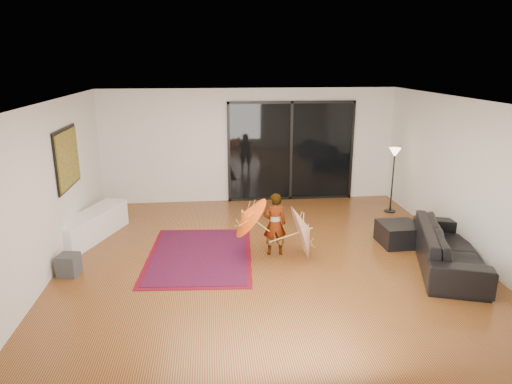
{
  "coord_description": "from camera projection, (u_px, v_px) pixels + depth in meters",
  "views": [
    {
      "loc": [
        -0.95,
        -7.22,
        3.34
      ],
      "look_at": [
        -0.16,
        0.41,
        1.1
      ],
      "focal_mm": 32.0,
      "sensor_mm": 36.0,
      "label": 1
    }
  ],
  "objects": [
    {
      "name": "floor",
      "position": [
        268.0,
        259.0,
        7.92
      ],
      "size": [
        7.0,
        7.0,
        0.0
      ],
      "primitive_type": "plane",
      "color": "brown",
      "rests_on": "ground"
    },
    {
      "name": "ceiling",
      "position": [
        269.0,
        101.0,
        7.17
      ],
      "size": [
        7.0,
        7.0,
        0.0
      ],
      "primitive_type": "plane",
      "rotation": [
        3.14,
        0.0,
        0.0
      ],
      "color": "white",
      "rests_on": "wall_back"
    },
    {
      "name": "wall_back",
      "position": [
        250.0,
        146.0,
        10.89
      ],
      "size": [
        7.0,
        0.0,
        7.0
      ],
      "primitive_type": "plane",
      "rotation": [
        1.57,
        0.0,
        0.0
      ],
      "color": "silver",
      "rests_on": "floor"
    },
    {
      "name": "wall_front",
      "position": [
        317.0,
        283.0,
        4.2
      ],
      "size": [
        7.0,
        0.0,
        7.0
      ],
      "primitive_type": "plane",
      "rotation": [
        -1.57,
        0.0,
        0.0
      ],
      "color": "silver",
      "rests_on": "floor"
    },
    {
      "name": "wall_left",
      "position": [
        49.0,
        190.0,
        7.2
      ],
      "size": [
        0.0,
        7.0,
        7.0
      ],
      "primitive_type": "plane",
      "rotation": [
        1.57,
        0.0,
        1.57
      ],
      "color": "silver",
      "rests_on": "floor"
    },
    {
      "name": "wall_right",
      "position": [
        469.0,
        179.0,
        7.89
      ],
      "size": [
        0.0,
        7.0,
        7.0
      ],
      "primitive_type": "plane",
      "rotation": [
        1.57,
        0.0,
        -1.57
      ],
      "color": "silver",
      "rests_on": "floor"
    },
    {
      "name": "sliding_door",
      "position": [
        291.0,
        151.0,
        11.0
      ],
      "size": [
        3.06,
        0.07,
        2.4
      ],
      "color": "black",
      "rests_on": "wall_back"
    },
    {
      "name": "painting",
      "position": [
        68.0,
        158.0,
        8.08
      ],
      "size": [
        0.04,
        1.28,
        1.08
      ],
      "color": "black",
      "rests_on": "wall_left"
    },
    {
      "name": "media_console",
      "position": [
        92.0,
        226.0,
        8.75
      ],
      "size": [
        1.1,
        1.94,
        0.52
      ],
      "primitive_type": "cube",
      "rotation": [
        0.0,
        0.0,
        -0.35
      ],
      "color": "white",
      "rests_on": "floor"
    },
    {
      "name": "speaker",
      "position": [
        69.0,
        265.0,
        7.29
      ],
      "size": [
        0.36,
        0.36,
        0.35
      ],
      "primitive_type": "cube",
      "rotation": [
        0.0,
        0.0,
        -0.19
      ],
      "color": "#424244",
      "rests_on": "floor"
    },
    {
      "name": "persian_rug",
      "position": [
        200.0,
        255.0,
        8.05
      ],
      "size": [
        1.97,
        2.63,
        0.02
      ],
      "rotation": [
        0.0,
        0.0,
        -0.07
      ],
      "color": "#5E0818",
      "rests_on": "floor"
    },
    {
      "name": "sofa",
      "position": [
        449.0,
        247.0,
        7.55
      ],
      "size": [
        1.62,
        2.51,
        0.68
      ],
      "primitive_type": "imported",
      "rotation": [
        0.0,
        0.0,
        1.24
      ],
      "color": "black",
      "rests_on": "floor"
    },
    {
      "name": "ottoman",
      "position": [
        399.0,
        234.0,
        8.52
      ],
      "size": [
        0.72,
        0.72,
        0.4
      ],
      "primitive_type": "cube",
      "rotation": [
        0.0,
        0.0,
        0.04
      ],
      "color": "black",
      "rests_on": "floor"
    },
    {
      "name": "floor_lamp",
      "position": [
        394.0,
        162.0,
        10.07
      ],
      "size": [
        0.25,
        0.25,
        1.47
      ],
      "color": "black",
      "rests_on": "floor"
    },
    {
      "name": "child",
      "position": [
        275.0,
        224.0,
        7.97
      ],
      "size": [
        0.42,
        0.28,
        1.13
      ],
      "primitive_type": "imported",
      "rotation": [
        0.0,
        0.0,
        3.16
      ],
      "color": "#999999",
      "rests_on": "floor"
    },
    {
      "name": "parasol_orange",
      "position": [
        243.0,
        217.0,
        7.82
      ],
      "size": [
        0.64,
        0.81,
        0.87
      ],
      "rotation": [
        0.0,
        -0.89,
        0.0
      ],
      "color": "#EA4D0C",
      "rests_on": "child"
    },
    {
      "name": "parasol_white",
      "position": [
        310.0,
        229.0,
        7.9
      ],
      "size": [
        0.53,
        0.95,
        0.97
      ],
      "rotation": [
        0.0,
        1.27,
        0.0
      ],
      "color": "white",
      "rests_on": "floor"
    }
  ]
}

